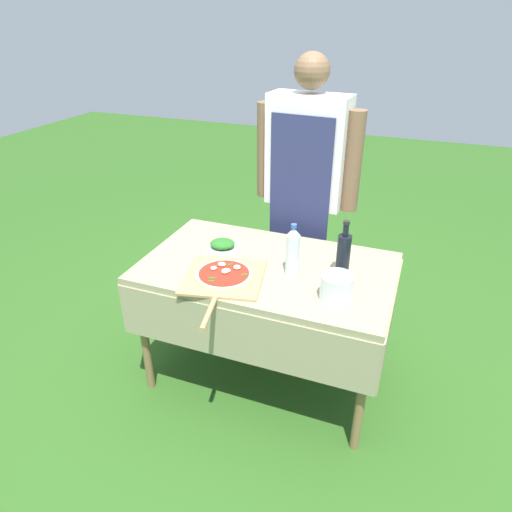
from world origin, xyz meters
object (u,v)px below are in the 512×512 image
object	(u,v)px
person_cook	(306,179)
herb_container	(222,244)
mixing_tub	(336,288)
oil_bottle	(343,255)
water_bottle	(293,251)
prep_table	(267,280)
pizza_on_peel	(224,277)

from	to	relation	value
person_cook	herb_container	xyz separation A→B (m)	(-0.31, -0.53, -0.24)
herb_container	mixing_tub	bearing A→B (deg)	-21.63
oil_bottle	herb_container	world-z (taller)	oil_bottle
water_bottle	herb_container	distance (m)	0.45
oil_bottle	herb_container	distance (m)	0.67
water_bottle	prep_table	bearing A→B (deg)	165.95
person_cook	herb_container	distance (m)	0.65
pizza_on_peel	water_bottle	size ratio (longest dim) A/B	2.40
prep_table	herb_container	distance (m)	0.32
prep_table	oil_bottle	xyz separation A→B (m)	(0.37, 0.03, 0.20)
pizza_on_peel	oil_bottle	bearing A→B (deg)	11.60
water_bottle	mixing_tub	bearing A→B (deg)	-30.90
pizza_on_peel	person_cook	bearing A→B (deg)	66.11
prep_table	herb_container	bearing A→B (deg)	163.65
water_bottle	herb_container	bearing A→B (deg)	164.40
pizza_on_peel	mixing_tub	size ratio (longest dim) A/B	4.35
herb_container	pizza_on_peel	bearing A→B (deg)	-64.51
prep_table	person_cook	size ratio (longest dim) A/B	0.76
oil_bottle	herb_container	size ratio (longest dim) A/B	1.61
prep_table	oil_bottle	distance (m)	0.42
water_bottle	person_cook	bearing A→B (deg)	100.56
person_cook	oil_bottle	bearing A→B (deg)	125.98
mixing_tub	prep_table	bearing A→B (deg)	154.70
pizza_on_peel	oil_bottle	distance (m)	0.58
pizza_on_peel	water_bottle	xyz separation A→B (m)	(0.29, 0.17, 0.11)
herb_container	mixing_tub	world-z (taller)	mixing_tub
oil_bottle	mixing_tub	xyz separation A→B (m)	(0.02, -0.21, -0.05)
person_cook	pizza_on_peel	xyz separation A→B (m)	(-0.17, -0.81, -0.25)
pizza_on_peel	herb_container	world-z (taller)	herb_container
prep_table	pizza_on_peel	xyz separation A→B (m)	(-0.15, -0.20, 0.10)
pizza_on_peel	herb_container	bearing A→B (deg)	103.38
pizza_on_peel	herb_container	size ratio (longest dim) A/B	3.49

